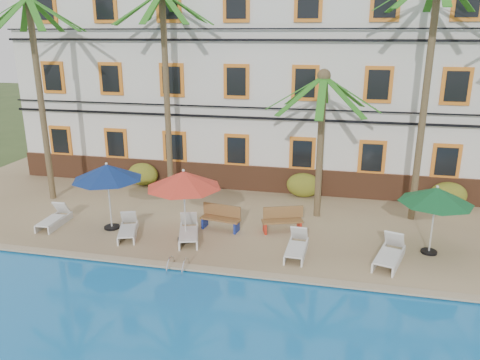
% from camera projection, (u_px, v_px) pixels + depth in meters
% --- Properties ---
extents(ground, '(100.00, 100.00, 0.00)m').
position_uv_depth(ground, '(234.00, 266.00, 15.28)').
color(ground, '#384C23').
rests_on(ground, ground).
extents(pool_deck, '(30.00, 12.00, 0.25)m').
position_uv_depth(pool_deck, '(261.00, 209.00, 19.90)').
color(pool_deck, tan).
rests_on(pool_deck, ground).
extents(pool_coping, '(30.00, 0.35, 0.06)m').
position_uv_depth(pool_coping, '(227.00, 271.00, 14.36)').
color(pool_coping, tan).
rests_on(pool_coping, pool_deck).
extents(hotel_building, '(25.40, 6.44, 10.22)m').
position_uv_depth(hotel_building, '(280.00, 74.00, 22.96)').
color(hotel_building, silver).
rests_on(hotel_building, pool_deck).
extents(palm_a, '(4.28, 4.28, 8.65)m').
position_uv_depth(palm_a, '(37.00, 72.00, 19.19)').
color(palm_a, brown).
rests_on(palm_a, pool_deck).
extents(palm_b, '(4.28, 4.28, 8.89)m').
position_uv_depth(palm_b, '(165.00, 68.00, 19.70)').
color(palm_b, brown).
rests_on(palm_b, pool_deck).
extents(palm_c, '(4.28, 4.28, 5.79)m').
position_uv_depth(palm_c, '(322.00, 122.00, 17.69)').
color(palm_c, brown).
rests_on(palm_c, pool_deck).
extents(palm_d, '(4.28, 4.28, 9.34)m').
position_uv_depth(palm_d, '(429.00, 66.00, 16.77)').
color(palm_d, brown).
rests_on(palm_d, pool_deck).
extents(shrub_left, '(1.50, 0.90, 1.10)m').
position_uv_depth(shrub_left, '(143.00, 174.00, 22.44)').
color(shrub_left, '#2C5819').
rests_on(shrub_left, pool_deck).
extents(shrub_mid, '(1.50, 0.90, 1.10)m').
position_uv_depth(shrub_mid, '(303.00, 185.00, 20.85)').
color(shrub_mid, '#2C5819').
rests_on(shrub_mid, pool_deck).
extents(shrub_right, '(1.50, 0.90, 1.10)m').
position_uv_depth(shrub_right, '(448.00, 195.00, 19.59)').
color(shrub_right, '#2C5819').
rests_on(shrub_right, pool_deck).
extents(umbrella_blue, '(2.57, 2.57, 2.57)m').
position_uv_depth(umbrella_blue, '(107.00, 172.00, 16.96)').
color(umbrella_blue, black).
rests_on(umbrella_blue, pool_deck).
extents(umbrella_red, '(2.63, 2.63, 2.63)m').
position_uv_depth(umbrella_red, '(184.00, 180.00, 15.93)').
color(umbrella_red, black).
rests_on(umbrella_red, pool_deck).
extents(umbrella_green, '(2.38, 2.38, 2.38)m').
position_uv_depth(umbrella_green, '(436.00, 196.00, 15.04)').
color(umbrella_green, black).
rests_on(umbrella_green, pool_deck).
extents(lounger_a, '(0.66, 1.71, 0.80)m').
position_uv_depth(lounger_a, '(54.00, 219.00, 17.83)').
color(lounger_a, silver).
rests_on(lounger_a, pool_deck).
extents(lounger_b, '(1.14, 1.79, 0.80)m').
position_uv_depth(lounger_b, '(128.00, 229.00, 16.92)').
color(lounger_b, silver).
rests_on(lounger_b, pool_deck).
extents(lounger_c, '(1.17, 1.95, 0.87)m').
position_uv_depth(lounger_c, '(189.00, 232.00, 16.62)').
color(lounger_c, silver).
rests_on(lounger_c, pool_deck).
extents(lounger_d, '(0.67, 1.75, 0.82)m').
position_uv_depth(lounger_d, '(297.00, 247.00, 15.48)').
color(lounger_d, silver).
rests_on(lounger_d, pool_deck).
extents(lounger_e, '(1.18, 2.00, 0.89)m').
position_uv_depth(lounger_e, '(390.00, 254.00, 14.91)').
color(lounger_e, silver).
rests_on(lounger_e, pool_deck).
extents(bench_left, '(1.56, 0.71, 0.93)m').
position_uv_depth(bench_left, '(221.00, 217.00, 17.43)').
color(bench_left, olive).
rests_on(bench_left, pool_deck).
extents(bench_right, '(1.57, 0.95, 0.93)m').
position_uv_depth(bench_right, '(282.00, 219.00, 17.24)').
color(bench_right, olive).
rests_on(bench_right, pool_deck).
extents(pool_ladder, '(0.54, 0.74, 0.74)m').
position_uv_depth(pool_ladder, '(178.00, 269.00, 14.60)').
color(pool_ladder, silver).
rests_on(pool_ladder, ground).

